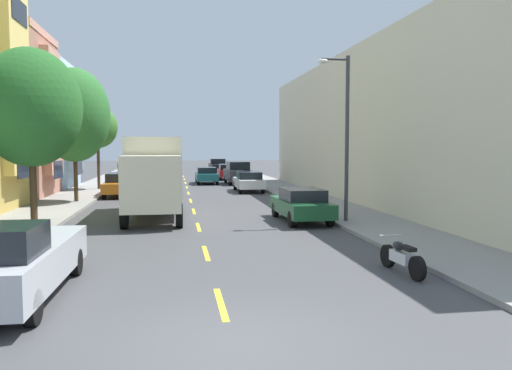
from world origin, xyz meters
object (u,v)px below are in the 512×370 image
Objects in this scene: parked_wagon_navy at (139,172)px; parked_motorcycle at (402,257)px; street_tree_farthest at (98,127)px; parked_suv_sky at (130,174)px; street_tree_second at (31,108)px; parked_suv_charcoal at (238,173)px; parked_wagon_orange at (120,184)px; delivery_box_truck at (155,173)px; parked_sedan_forest at (301,204)px; moving_teal_sedan at (207,175)px; street_tree_third at (74,115)px; parked_sedan_white at (249,181)px; parked_wagon_red at (228,171)px; parked_pickup_silver at (10,262)px; parked_pickup_black at (218,166)px; street_lamp at (344,126)px.

parked_motorcycle is (9.02, -37.61, -0.39)m from parked_wagon_navy.
parked_suv_sky is (1.92, 3.79, -3.62)m from street_tree_farthest.
street_tree_second is 1.43× the size of parked_suv_charcoal.
parked_suv_sky is at bearing 90.38° from parked_wagon_orange.
delivery_box_truck is 6.87m from parked_sedan_forest.
moving_teal_sedan is (3.60, 20.31, -1.27)m from delivery_box_truck.
street_tree_third is 17.85m from parked_suv_charcoal.
parked_wagon_red is (-0.08, 13.69, 0.05)m from parked_sedan_white.
parked_pickup_silver is 1.14× the size of parked_wagon_orange.
parked_motorcycle is at bearing -89.44° from parked_pickup_black.
parked_suv_sky is 1.07× the size of moving_teal_sedan.
parked_sedan_forest is at bearing 91.95° from parked_motorcycle.
delivery_box_truck is at bearing 155.42° from street_lamp.
street_lamp is at bearing -70.91° from parked_wagon_navy.
street_tree_third is (0.00, 8.62, 0.25)m from street_tree_second.
parked_pickup_black is 48.78m from parked_motorcycle.
street_lamp is 0.84× the size of delivery_box_truck.
parked_suv_charcoal is 1.02× the size of parked_wagon_navy.
parked_suv_charcoal is at bearing -36.17° from parked_wagon_navy.
street_tree_farthest is 12.16m from parked_wagon_navy.
parked_wagon_orange is at bearing -167.38° from parked_sedan_white.
street_tree_third is 17.03m from moving_teal_sedan.
delivery_box_truck is 12.78m from parked_pickup_silver.
parked_pickup_silver is at bearing -83.53° from street_tree_third.
parked_wagon_orange reaches higher than parked_sedan_white.
street_tree_third is at bearing -96.09° from parked_wagon_navy.
street_tree_farthest is 0.89× the size of street_lamp.
delivery_box_truck is 1.67× the size of parked_suv_sky.
street_tree_third is at bearing -108.92° from parked_pickup_black.
street_tree_second is 41.35m from parked_pickup_black.
street_tree_third is at bearing -119.80° from moving_teal_sedan.
parked_sedan_white is (8.77, -6.34, -0.24)m from parked_suv_sky.
parked_suv_charcoal is 1.00× the size of parked_suv_sky.
parked_sedan_forest is (-0.00, -22.18, -0.24)m from parked_suv_charcoal.
street_lamp is at bearing -64.60° from parked_suv_sky.
street_tree_farthest is (0.00, 17.24, -0.11)m from street_tree_second.
street_tree_third is 19.04m from parked_pickup_silver.
street_tree_farthest reaches higher than parked_pickup_silver.
street_lamp is at bearing -87.65° from parked_pickup_black.
parked_sedan_forest is 14.64m from parked_sedan_white.
street_tree_second is at bearing 141.04° from parked_motorcycle.
parked_pickup_silver reaches higher than parked_sedan_forest.
street_tree_farthest is at bearing -133.60° from parked_wagon_red.
street_tree_farthest is 20.69m from parked_sedan_forest.
street_tree_third is 1.64× the size of parked_sedan_forest.
parked_suv_sky is at bearing 81.20° from street_tree_third.
parked_suv_sky reaches higher than parked_pickup_silver.
parked_wagon_red is at bearing -90.33° from parked_pickup_black.
street_tree_second is 25.01m from parked_suv_charcoal.
parked_suv_sky is at bearing 144.12° from parked_sedan_white.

